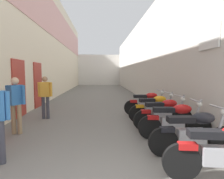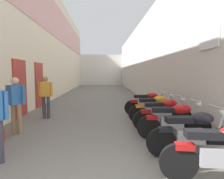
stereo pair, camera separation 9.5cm
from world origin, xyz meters
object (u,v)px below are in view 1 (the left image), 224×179
Objects in this scene: motorcycle_fourth at (164,113)px; motorcycle_sixth at (147,103)px; motorcycle_second at (194,132)px; motorcycle_fifth at (155,107)px; pedestrian_further_down at (45,94)px; motorcycle_third at (175,120)px; pedestrian_mid_alley at (16,101)px.

motorcycle_sixth is at bearing 90.00° from motorcycle_fourth.
motorcycle_second and motorcycle_fifth have the same top height.
pedestrian_further_down reaches higher than motorcycle_second.
motorcycle_sixth is (-0.00, 3.81, 0.00)m from motorcycle_second.
motorcycle_second and motorcycle_sixth have the same top height.
motorcycle_second and motorcycle_third have the same top height.
motorcycle_fifth is 1.18× the size of pedestrian_further_down.
motorcycle_fifth is at bearing 14.27° from pedestrian_mid_alley.
pedestrian_mid_alley is 1.79m from pedestrian_further_down.
motorcycle_fourth is at bearing 2.23° from pedestrian_mid_alley.
motorcycle_third is 1.75m from motorcycle_fifth.
motorcycle_fourth is at bearing -90.00° from motorcycle_sixth.
motorcycle_fifth is 1.08m from motorcycle_sixth.
pedestrian_mid_alley is at bearing -177.77° from motorcycle_fourth.
motorcycle_third is 1.00× the size of motorcycle_fourth.
motorcycle_third and motorcycle_sixth have the same top height.
pedestrian_mid_alley is at bearing 170.74° from motorcycle_third.
motorcycle_third is at bearing 90.00° from motorcycle_second.
pedestrian_further_down is (-3.91, 3.43, 0.42)m from motorcycle_second.
pedestrian_further_down reaches higher than motorcycle_sixth.
pedestrian_further_down is (-3.91, -0.38, 0.42)m from motorcycle_sixth.
pedestrian_mid_alley reaches higher than motorcycle_third.
pedestrian_further_down is at bearing 169.90° from motorcycle_fifth.
motorcycle_sixth is (0.00, 1.98, 0.00)m from motorcycle_fourth.
motorcycle_fifth is at bearing 90.00° from motorcycle_fourth.
motorcycle_fifth is at bearing 90.00° from motorcycle_third.
motorcycle_fourth is at bearing -90.00° from motorcycle_fifth.
motorcycle_fourth is 4.22m from pedestrian_mid_alley.
motorcycle_second is 1.18× the size of pedestrian_further_down.
pedestrian_mid_alley is (-4.20, -1.07, 0.42)m from motorcycle_fifth.
pedestrian_further_down reaches higher than motorcycle_fourth.
motorcycle_sixth is at bearing 90.00° from motorcycle_third.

